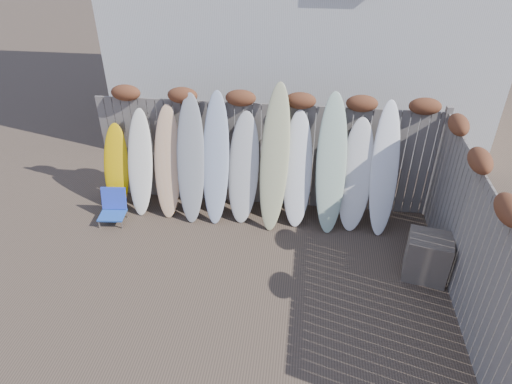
# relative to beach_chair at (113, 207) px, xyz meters

# --- Properties ---
(ground) EXTENTS (80.00, 80.00, 0.00)m
(ground) POSITION_rel_beach_chair_xyz_m (2.62, -1.52, -0.27)
(ground) COLOR #493A2D
(back_fence) EXTENTS (6.05, 0.28, 2.24)m
(back_fence) POSITION_rel_beach_chair_xyz_m (2.68, 0.87, 0.91)
(back_fence) COLOR slate
(back_fence) RESTS_ON ground
(right_fence) EXTENTS (0.28, 4.40, 2.24)m
(right_fence) POSITION_rel_beach_chair_xyz_m (5.61, -1.27, 0.87)
(right_fence) COLOR slate
(right_fence) RESTS_ON ground
(beach_chair) EXTENTS (0.48, 0.51, 0.59)m
(beach_chair) POSITION_rel_beach_chair_xyz_m (0.00, 0.00, 0.00)
(beach_chair) COLOR #2250AD
(beach_chair) RESTS_ON ground
(wooden_crate) EXTENTS (0.72, 0.64, 0.73)m
(wooden_crate) POSITION_rel_beach_chair_xyz_m (5.28, -0.83, 0.09)
(wooden_crate) COLOR #433832
(wooden_crate) RESTS_ON ground
(lattice_panel) EXTENTS (0.13, 1.22, 1.84)m
(lattice_panel) POSITION_rel_beach_chair_xyz_m (5.67, -0.20, 0.65)
(lattice_panel) COLOR #423628
(lattice_panel) RESTS_ON ground
(surfboard_0) EXTENTS (0.48, 0.57, 1.57)m
(surfboard_0) POSITION_rel_beach_chair_xyz_m (-0.05, 0.51, 0.51)
(surfboard_0) COLOR #FFC207
(surfboard_0) RESTS_ON ground
(surfboard_1) EXTENTS (0.49, 0.69, 1.88)m
(surfboard_1) POSITION_rel_beach_chair_xyz_m (0.44, 0.45, 0.67)
(surfboard_1) COLOR white
(surfboard_1) RESTS_ON ground
(surfboard_2) EXTENTS (0.49, 0.70, 1.97)m
(surfboard_2) POSITION_rel_beach_chair_xyz_m (0.95, 0.46, 0.71)
(surfboard_2) COLOR #FA9D79
(surfboard_2) RESTS_ON ground
(surfboard_3) EXTENTS (0.52, 0.80, 2.20)m
(surfboard_3) POSITION_rel_beach_chair_xyz_m (1.39, 0.40, 0.83)
(surfboard_3) COLOR gray
(surfboard_3) RESTS_ON ground
(surfboard_4) EXTENTS (0.47, 0.80, 2.25)m
(surfboard_4) POSITION_rel_beach_chair_xyz_m (1.83, 0.43, 0.85)
(surfboard_4) COLOR #A6B2C8
(surfboard_4) RESTS_ON ground
(surfboard_5) EXTENTS (0.60, 0.73, 1.92)m
(surfboard_5) POSITION_rel_beach_chair_xyz_m (2.30, 0.45, 0.69)
(surfboard_5) COLOR silver
(surfboard_5) RESTS_ON ground
(surfboard_6) EXTENTS (0.56, 0.90, 2.45)m
(surfboard_6) POSITION_rel_beach_chair_xyz_m (2.85, 0.38, 0.95)
(surfboard_6) COLOR beige
(surfboard_6) RESTS_ON ground
(surfboard_7) EXTENTS (0.53, 0.72, 1.98)m
(surfboard_7) POSITION_rel_beach_chair_xyz_m (3.23, 0.47, 0.72)
(surfboard_7) COLOR white
(surfboard_7) RESTS_ON ground
(surfboard_8) EXTENTS (0.55, 0.84, 2.32)m
(surfboard_8) POSITION_rel_beach_chair_xyz_m (3.80, 0.41, 0.89)
(surfboard_8) COLOR #ABC7AC
(surfboard_8) RESTS_ON ground
(surfboard_9) EXTENTS (0.61, 0.73, 1.91)m
(surfboard_9) POSITION_rel_beach_chair_xyz_m (4.23, 0.45, 0.68)
(surfboard_9) COLOR white
(surfboard_9) RESTS_ON ground
(surfboard_10) EXTENTS (0.48, 0.80, 2.22)m
(surfboard_10) POSITION_rel_beach_chair_xyz_m (4.68, 0.43, 0.84)
(surfboard_10) COLOR white
(surfboard_10) RESTS_ON ground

